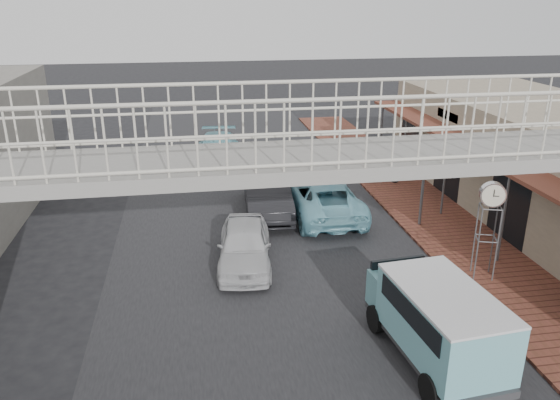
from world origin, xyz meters
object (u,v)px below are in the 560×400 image
object	(u,v)px
angkot_far	(218,151)
street_clock	(492,199)
motorcycle_near	(383,174)
motorcycle_far	(347,150)
dark_sedan	(267,193)
angkot_van	(438,315)
arrow_sign	(442,155)
white_hatchback	(245,245)
angkot_curb	(323,197)

from	to	relation	value
angkot_far	street_clock	size ratio (longest dim) A/B	1.76
motorcycle_near	motorcycle_far	world-z (taller)	motorcycle_far
angkot_far	dark_sedan	bearing A→B (deg)	-71.91
angkot_van	arrow_sign	size ratio (longest dim) A/B	1.31
arrow_sign	angkot_far	bearing A→B (deg)	111.52
white_hatchback	angkot_curb	bearing A→B (deg)	54.03
dark_sedan	angkot_van	xyz separation A→B (m)	(2.42, -9.70, 0.43)
white_hatchback	motorcycle_far	distance (m)	11.86
white_hatchback	angkot_far	distance (m)	10.81
white_hatchback	motorcycle_far	bearing A→B (deg)	65.42
white_hatchback	angkot_far	bearing A→B (deg)	97.63
angkot_curb	street_clock	distance (m)	6.86
angkot_curb	angkot_far	bearing A→B (deg)	-62.96
dark_sedan	angkot_far	size ratio (longest dim) A/B	0.93
angkot_van	arrow_sign	distance (m)	8.52
dark_sedan	motorcycle_near	bearing A→B (deg)	27.59
angkot_van	motorcycle_near	bearing A→B (deg)	70.38
white_hatchback	angkot_van	xyz separation A→B (m)	(3.73, -5.46, 0.54)
angkot_curb	motorcycle_near	distance (m)	4.64
motorcycle_far	white_hatchback	bearing A→B (deg)	177.82
arrow_sign	motorcycle_far	bearing A→B (deg)	78.68
white_hatchback	angkot_curb	distance (m)	4.94
white_hatchback	motorcycle_far	world-z (taller)	white_hatchback
dark_sedan	angkot_curb	size ratio (longest dim) A/B	0.91
angkot_van	street_clock	bearing A→B (deg)	43.17
angkot_far	motorcycle_far	xyz separation A→B (m)	(6.33, -0.67, -0.07)
angkot_curb	angkot_far	size ratio (longest dim) A/B	1.03
angkot_curb	motorcycle_far	size ratio (longest dim) A/B	2.77
angkot_van	arrow_sign	xyz separation A→B (m)	(3.52, 7.64, 1.38)
motorcycle_far	dark_sedan	bearing A→B (deg)	169.72
motorcycle_near	angkot_curb	bearing A→B (deg)	146.20
angkot_far	motorcycle_near	bearing A→B (deg)	-25.19
white_hatchback	dark_sedan	xyz separation A→B (m)	(1.31, 4.24, 0.11)
white_hatchback	angkot_van	bearing A→B (deg)	-48.99
angkot_far	angkot_van	size ratio (longest dim) A/B	1.26
dark_sedan	street_clock	world-z (taller)	street_clock
angkot_far	motorcycle_far	world-z (taller)	angkot_far
white_hatchback	angkot_van	distance (m)	6.64
white_hatchback	angkot_far	size ratio (longest dim) A/B	0.77
white_hatchback	dark_sedan	world-z (taller)	dark_sedan
dark_sedan	street_clock	bearing A→B (deg)	-45.42
angkot_curb	arrow_sign	size ratio (longest dim) A/B	1.69
angkot_curb	motorcycle_far	world-z (taller)	angkot_curb
white_hatchback	arrow_sign	world-z (taller)	arrow_sign
white_hatchback	street_clock	size ratio (longest dim) A/B	1.36
angkot_far	angkot_curb	bearing A→B (deg)	-58.54
street_clock	arrow_sign	size ratio (longest dim) A/B	0.94
angkot_curb	motorcycle_near	bearing A→B (deg)	-137.94
motorcycle_near	street_clock	size ratio (longest dim) A/B	0.53
motorcycle_near	arrow_sign	distance (m)	4.99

